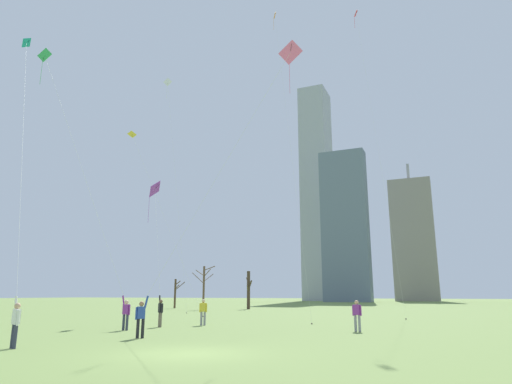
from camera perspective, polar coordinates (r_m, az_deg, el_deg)
ground_plane at (r=15.94m, az=-9.03°, el=-19.78°), size 400.00×400.00×0.00m
kite_flyer_far_back_pink at (r=21.74m, az=-9.85°, el=-7.31°), size 6.78×4.83×15.90m
kite_flyer_foreground_right_teal at (r=21.09m, az=-28.16°, el=-7.45°), size 11.73×8.09×19.79m
kite_flyer_midfield_right_green at (r=26.96m, az=-18.26°, el=-8.32°), size 7.15×2.18×17.68m
kite_flyer_midfield_center_purple at (r=30.25m, az=-12.36°, el=-10.04°), size 4.92×5.77×10.73m
bystander_watching_nearby at (r=29.61m, az=-6.78°, el=-14.86°), size 0.50×0.28×1.62m
bystander_strolling_midfield at (r=25.30m, az=12.81°, el=-14.98°), size 0.51×0.25×1.62m
distant_kite_drifting_left_white at (r=54.37m, az=-11.09°, el=11.70°), size 4.05×0.66×27.12m
distant_kite_low_near_trees_orange at (r=43.39m, az=2.87°, el=18.25°), size 4.91×6.69×28.66m
distant_kite_high_overhead_yellow at (r=39.80m, az=-14.36°, el=3.93°), size 4.26×6.59×15.76m
distant_kite_drifting_right_red at (r=48.03m, az=13.21°, el=18.38°), size 3.22×3.63×30.47m
bare_tree_far_right_edge at (r=58.96m, az=-6.68°, el=-11.81°), size 2.77×2.27×5.59m
bare_tree_right_of_center at (r=60.68m, az=-0.96°, el=-12.30°), size 1.98×2.64×4.96m
bare_tree_left_of_center at (r=65.68m, az=-10.26°, el=-12.52°), size 1.54×2.62×4.04m
skyline_short_annex at (r=119.06m, az=11.33°, el=-4.12°), size 11.87×5.04×39.38m
skyline_tall_tower at (r=136.94m, az=19.49°, el=-5.67°), size 11.92×5.40×40.05m
skyline_squat_block at (r=140.27m, az=7.84°, el=0.09°), size 8.28×10.40×66.58m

